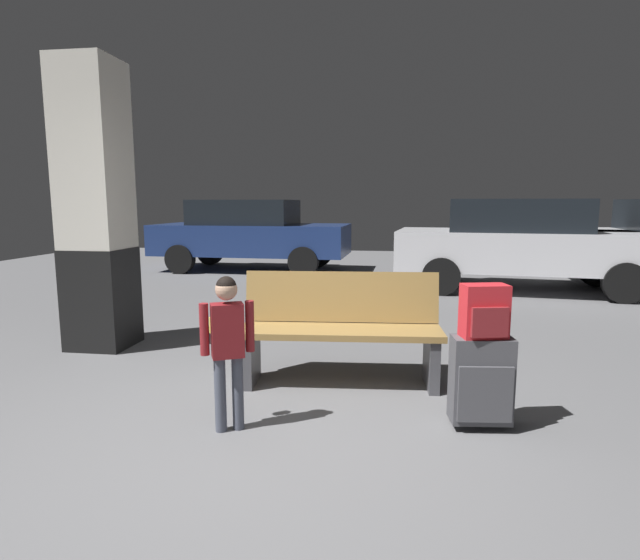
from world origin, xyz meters
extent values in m
cube|color=slate|center=(0.00, 4.00, -0.05)|extent=(18.00, 18.00, 0.10)
cube|color=black|center=(-2.13, 2.09, 0.50)|extent=(0.57, 0.57, 1.00)
cube|color=silver|center=(-2.13, 2.09, 1.90)|extent=(0.56, 0.56, 1.81)
cube|color=#9E7A42|center=(0.38, 1.30, 0.44)|extent=(1.63, 0.56, 0.05)
cube|color=#9E7A42|center=(0.36, 1.55, 0.68)|extent=(1.60, 0.24, 0.42)
cube|color=#4C4C51|center=(-0.34, 1.24, 0.21)|extent=(0.11, 0.41, 0.41)
cube|color=#4C4C51|center=(1.10, 1.36, 0.21)|extent=(0.11, 0.41, 0.41)
cube|color=#4C4C51|center=(1.36, 0.65, 0.32)|extent=(0.40, 0.24, 0.56)
cube|color=#4C4C51|center=(1.37, 0.53, 0.26)|extent=(0.34, 0.06, 0.36)
cube|color=#A5A5AA|center=(1.35, 0.73, 0.59)|extent=(0.14, 0.04, 0.02)
cylinder|color=black|center=(1.19, 0.71, 0.02)|extent=(0.02, 0.05, 0.04)
cylinder|color=black|center=(1.51, 0.75, 0.02)|extent=(0.02, 0.05, 0.04)
cube|color=red|center=(1.36, 0.65, 0.77)|extent=(0.31, 0.22, 0.34)
cube|color=maroon|center=(1.38, 0.55, 0.72)|extent=(0.23, 0.08, 0.19)
cylinder|color=black|center=(1.36, 0.65, 0.93)|extent=(0.06, 0.04, 0.02)
cylinder|color=#4C5160|center=(-0.19, 0.40, 0.24)|extent=(0.07, 0.07, 0.49)
cylinder|color=#4C5160|center=(-0.29, 0.35, 0.24)|extent=(0.07, 0.07, 0.49)
cube|color=maroon|center=(-0.24, 0.37, 0.66)|extent=(0.23, 0.19, 0.34)
cylinder|color=maroon|center=(-0.11, 0.43, 0.68)|extent=(0.06, 0.06, 0.33)
cylinder|color=maroon|center=(-0.37, 0.31, 0.68)|extent=(0.06, 0.06, 0.33)
sphere|color=tan|center=(-0.24, 0.37, 0.92)|extent=(0.14, 0.14, 0.14)
sphere|color=black|center=(-0.24, 0.37, 0.94)|extent=(0.13, 0.13, 0.13)
cylinder|color=#E5D84C|center=(-0.35, 0.43, 0.68)|extent=(0.06, 0.06, 0.10)
cylinder|color=red|center=(-0.35, 0.43, 0.75)|extent=(0.01, 0.01, 0.06)
cube|color=silver|center=(2.91, 6.23, 0.67)|extent=(4.27, 2.15, 0.64)
cube|color=black|center=(2.76, 6.25, 1.25)|extent=(2.26, 1.77, 0.52)
cylinder|color=black|center=(4.29, 6.88, 0.30)|extent=(0.62, 0.27, 0.60)
cylinder|color=black|center=(4.11, 5.29, 0.30)|extent=(0.62, 0.27, 0.60)
cylinder|color=black|center=(1.71, 7.17, 0.30)|extent=(0.62, 0.27, 0.60)
cylinder|color=black|center=(1.53, 5.59, 0.30)|extent=(0.62, 0.27, 0.60)
cylinder|color=black|center=(4.70, 7.74, 0.30)|extent=(0.62, 0.25, 0.60)
cylinder|color=black|center=(4.55, 6.14, 0.30)|extent=(0.62, 0.25, 0.60)
cube|color=navy|center=(-2.26, 8.11, 0.67)|extent=(4.16, 1.84, 0.64)
cube|color=black|center=(-2.41, 8.12, 1.25)|extent=(2.15, 1.61, 0.52)
cylinder|color=black|center=(-0.93, 8.87, 0.30)|extent=(0.61, 0.22, 0.60)
cylinder|color=black|center=(-0.99, 7.27, 0.30)|extent=(0.61, 0.22, 0.60)
cylinder|color=black|center=(-3.53, 8.96, 0.30)|extent=(0.61, 0.22, 0.60)
cylinder|color=black|center=(-3.58, 7.36, 0.30)|extent=(0.61, 0.22, 0.60)
camera|label=1|loc=(0.79, -2.65, 1.45)|focal=28.89mm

